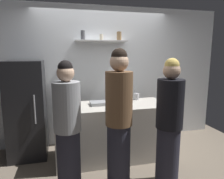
{
  "coord_description": "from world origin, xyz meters",
  "views": [
    {
      "loc": [
        -0.77,
        -2.7,
        1.73
      ],
      "look_at": [
        0.01,
        0.48,
        1.16
      ],
      "focal_mm": 33.17,
      "sensor_mm": 36.0,
      "label": 1
    }
  ],
  "objects_px": {
    "person_brown_jacket": "(119,120)",
    "water_bottle_plastic": "(61,102)",
    "refrigerator": "(27,110)",
    "wine_bottle_dark_glass": "(75,99)",
    "person_blonde": "(169,124)",
    "utensil_holder": "(136,96)",
    "baking_pan": "(101,103)",
    "person_grey_hoodie": "(68,128)",
    "wine_bottle_green_glass": "(78,103)"
  },
  "relations": [
    {
      "from": "wine_bottle_dark_glass",
      "to": "water_bottle_plastic",
      "type": "xyz_separation_m",
      "value": [
        -0.21,
        -0.01,
        -0.03
      ]
    },
    {
      "from": "wine_bottle_dark_glass",
      "to": "wine_bottle_green_glass",
      "type": "distance_m",
      "value": 0.25
    },
    {
      "from": "person_blonde",
      "to": "person_brown_jacket",
      "type": "bearing_deg",
      "value": 108.61
    },
    {
      "from": "refrigerator",
      "to": "person_blonde",
      "type": "height_order",
      "value": "person_blonde"
    },
    {
      "from": "person_grey_hoodie",
      "to": "wine_bottle_dark_glass",
      "type": "bearing_deg",
      "value": -140.2
    },
    {
      "from": "water_bottle_plastic",
      "to": "person_blonde",
      "type": "xyz_separation_m",
      "value": [
        1.34,
        -0.88,
        -0.17
      ]
    },
    {
      "from": "water_bottle_plastic",
      "to": "person_brown_jacket",
      "type": "relative_size",
      "value": 0.12
    },
    {
      "from": "baking_pan",
      "to": "utensil_holder",
      "type": "height_order",
      "value": "utensil_holder"
    },
    {
      "from": "refrigerator",
      "to": "baking_pan",
      "type": "relative_size",
      "value": 4.75
    },
    {
      "from": "baking_pan",
      "to": "wine_bottle_dark_glass",
      "type": "xyz_separation_m",
      "value": [
        -0.41,
        -0.04,
        0.09
      ]
    },
    {
      "from": "baking_pan",
      "to": "person_grey_hoodie",
      "type": "xyz_separation_m",
      "value": [
        -0.56,
        -0.71,
        -0.12
      ]
    },
    {
      "from": "water_bottle_plastic",
      "to": "baking_pan",
      "type": "bearing_deg",
      "value": 5.21
    },
    {
      "from": "baking_pan",
      "to": "person_blonde",
      "type": "xyz_separation_m",
      "value": [
        0.71,
        -0.93,
        -0.1
      ]
    },
    {
      "from": "utensil_holder",
      "to": "wine_bottle_green_glass",
      "type": "relative_size",
      "value": 0.73
    },
    {
      "from": "refrigerator",
      "to": "wine_bottle_dark_glass",
      "type": "height_order",
      "value": "refrigerator"
    },
    {
      "from": "person_grey_hoodie",
      "to": "wine_bottle_green_glass",
      "type": "bearing_deg",
      "value": -149.62
    },
    {
      "from": "baking_pan",
      "to": "person_brown_jacket",
      "type": "height_order",
      "value": "person_brown_jacket"
    },
    {
      "from": "person_blonde",
      "to": "baking_pan",
      "type": "bearing_deg",
      "value": 66.32
    },
    {
      "from": "refrigerator",
      "to": "wine_bottle_dark_glass",
      "type": "distance_m",
      "value": 0.88
    },
    {
      "from": "wine_bottle_green_glass",
      "to": "water_bottle_plastic",
      "type": "relative_size",
      "value": 1.46
    },
    {
      "from": "utensil_holder",
      "to": "person_grey_hoodie",
      "type": "distance_m",
      "value": 1.56
    },
    {
      "from": "person_grey_hoodie",
      "to": "person_blonde",
      "type": "height_order",
      "value": "person_blonde"
    },
    {
      "from": "wine_bottle_green_glass",
      "to": "water_bottle_plastic",
      "type": "bearing_deg",
      "value": 135.36
    },
    {
      "from": "person_brown_jacket",
      "to": "water_bottle_plastic",
      "type": "bearing_deg",
      "value": -105.13
    },
    {
      "from": "refrigerator",
      "to": "baking_pan",
      "type": "height_order",
      "value": "refrigerator"
    },
    {
      "from": "baking_pan",
      "to": "person_blonde",
      "type": "relative_size",
      "value": 0.2
    },
    {
      "from": "wine_bottle_dark_glass",
      "to": "person_brown_jacket",
      "type": "distance_m",
      "value": 0.92
    },
    {
      "from": "utensil_holder",
      "to": "person_grey_hoodie",
      "type": "height_order",
      "value": "person_grey_hoodie"
    },
    {
      "from": "baking_pan",
      "to": "water_bottle_plastic",
      "type": "bearing_deg",
      "value": -174.79
    },
    {
      "from": "wine_bottle_dark_glass",
      "to": "water_bottle_plastic",
      "type": "relative_size",
      "value": 1.48
    },
    {
      "from": "wine_bottle_green_glass",
      "to": "person_brown_jacket",
      "type": "height_order",
      "value": "person_brown_jacket"
    },
    {
      "from": "refrigerator",
      "to": "wine_bottle_green_glass",
      "type": "distance_m",
      "value": 1.03
    },
    {
      "from": "person_grey_hoodie",
      "to": "person_blonde",
      "type": "bearing_deg",
      "value": 131.71
    },
    {
      "from": "utensil_holder",
      "to": "wine_bottle_green_glass",
      "type": "distance_m",
      "value": 1.2
    },
    {
      "from": "person_brown_jacket",
      "to": "utensil_holder",
      "type": "bearing_deg",
      "value": -178.62
    },
    {
      "from": "wine_bottle_dark_glass",
      "to": "wine_bottle_green_glass",
      "type": "height_order",
      "value": "wine_bottle_dark_glass"
    },
    {
      "from": "person_brown_jacket",
      "to": "refrigerator",
      "type": "bearing_deg",
      "value": -100.15
    },
    {
      "from": "wine_bottle_dark_glass",
      "to": "wine_bottle_green_glass",
      "type": "bearing_deg",
      "value": -84.83
    },
    {
      "from": "baking_pan",
      "to": "person_grey_hoodie",
      "type": "height_order",
      "value": "person_grey_hoodie"
    },
    {
      "from": "wine_bottle_dark_glass",
      "to": "person_blonde",
      "type": "xyz_separation_m",
      "value": [
        1.13,
        -0.89,
        -0.2
      ]
    },
    {
      "from": "refrigerator",
      "to": "water_bottle_plastic",
      "type": "height_order",
      "value": "refrigerator"
    },
    {
      "from": "wine_bottle_green_glass",
      "to": "water_bottle_plastic",
      "type": "height_order",
      "value": "wine_bottle_green_glass"
    },
    {
      "from": "utensil_holder",
      "to": "person_blonde",
      "type": "distance_m",
      "value": 1.16
    },
    {
      "from": "refrigerator",
      "to": "person_brown_jacket",
      "type": "relative_size",
      "value": 0.9
    },
    {
      "from": "water_bottle_plastic",
      "to": "person_blonde",
      "type": "bearing_deg",
      "value": -33.26
    },
    {
      "from": "refrigerator",
      "to": "wine_bottle_green_glass",
      "type": "xyz_separation_m",
      "value": [
        0.79,
        -0.62,
        0.21
      ]
    },
    {
      "from": "baking_pan",
      "to": "water_bottle_plastic",
      "type": "relative_size",
      "value": 1.63
    },
    {
      "from": "refrigerator",
      "to": "water_bottle_plastic",
      "type": "distance_m",
      "value": 0.71
    },
    {
      "from": "refrigerator",
      "to": "water_bottle_plastic",
      "type": "xyz_separation_m",
      "value": [
        0.56,
        -0.39,
        0.19
      ]
    },
    {
      "from": "utensil_holder",
      "to": "water_bottle_plastic",
      "type": "height_order",
      "value": "utensil_holder"
    }
  ]
}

